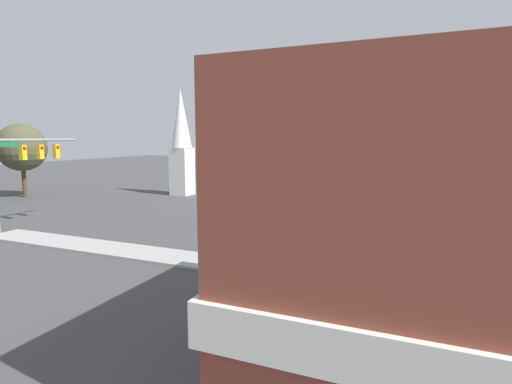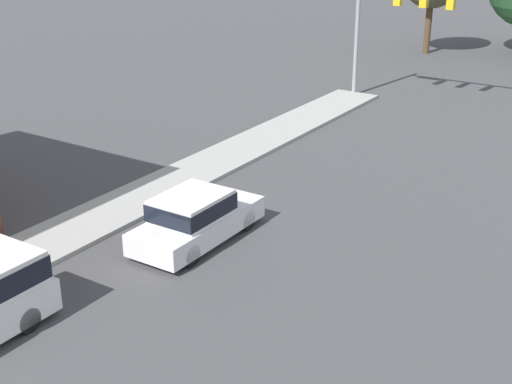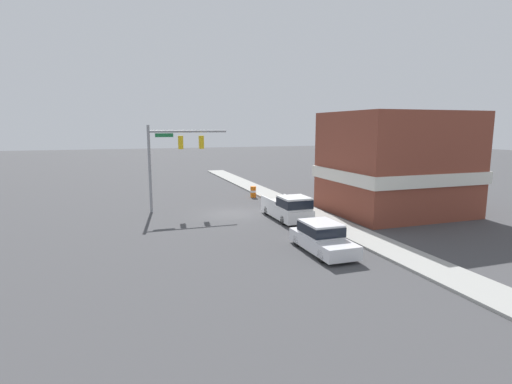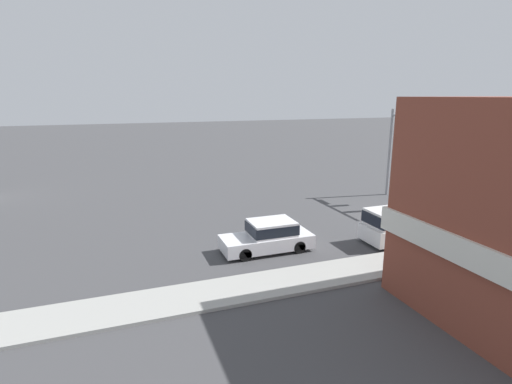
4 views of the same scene
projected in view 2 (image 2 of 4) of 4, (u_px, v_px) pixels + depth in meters
far_signal_assembly at (400, 4)px, 35.81m from camera, size 6.77×0.49×6.80m
car_lead at (195, 217)px, 21.75m from camera, size 1.89×4.69×1.61m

